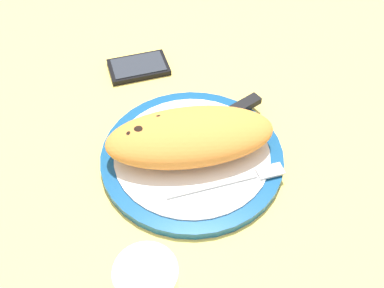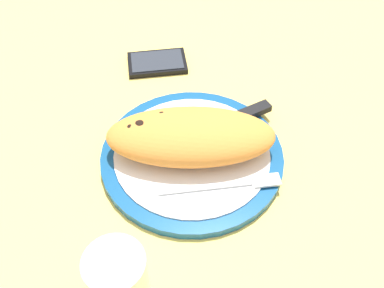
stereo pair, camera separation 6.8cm
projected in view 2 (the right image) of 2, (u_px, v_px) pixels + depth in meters
ground_plane at (192, 165)px, 71.89cm from camera, size 150.00×150.00×3.00cm
plate at (192, 156)px, 70.14cm from camera, size 28.53×28.53×1.70cm
calzone at (192, 136)px, 67.61cm from camera, size 27.80×17.89×6.11cm
fork at (232, 184)px, 65.21cm from camera, size 17.84×4.04×0.40cm
knife at (230, 122)px, 73.19cm from camera, size 22.50×6.94×1.20cm
smartphone at (156, 63)px, 85.78cm from camera, size 11.90×8.40×1.16cm
water_glass at (120, 285)px, 52.47cm from camera, size 7.08×7.08×10.31cm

